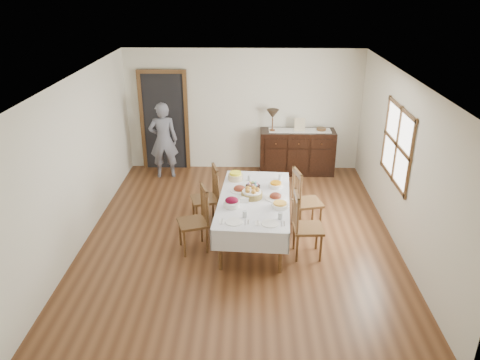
{
  "coord_description": "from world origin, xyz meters",
  "views": [
    {
      "loc": [
        0.17,
        -6.74,
        3.95
      ],
      "look_at": [
        0.0,
        0.1,
        0.95
      ],
      "focal_mm": 35.0,
      "sensor_mm": 36.0,
      "label": 1
    }
  ],
  "objects_px": {
    "chair_right_far": "(304,199)",
    "person": "(163,138)",
    "sideboard": "(297,152)",
    "table_lamp": "(273,115)",
    "chair_left_far": "(208,196)",
    "chair_left_near": "(196,219)",
    "chair_right_near": "(305,225)",
    "dining_table": "(254,203)"
  },
  "relations": [
    {
      "from": "chair_left_near",
      "to": "chair_right_near",
      "type": "bearing_deg",
      "value": 65.86
    },
    {
      "from": "chair_right_near",
      "to": "sideboard",
      "type": "distance_m",
      "value": 3.31
    },
    {
      "from": "sideboard",
      "to": "table_lamp",
      "type": "distance_m",
      "value": 0.99
    },
    {
      "from": "chair_left_far",
      "to": "chair_right_near",
      "type": "bearing_deg",
      "value": 41.38
    },
    {
      "from": "table_lamp",
      "to": "chair_left_far",
      "type": "bearing_deg",
      "value": -117.03
    },
    {
      "from": "dining_table",
      "to": "chair_left_near",
      "type": "height_order",
      "value": "chair_left_near"
    },
    {
      "from": "dining_table",
      "to": "table_lamp",
      "type": "height_order",
      "value": "table_lamp"
    },
    {
      "from": "chair_left_near",
      "to": "sideboard",
      "type": "distance_m",
      "value": 3.64
    },
    {
      "from": "chair_left_near",
      "to": "table_lamp",
      "type": "bearing_deg",
      "value": 138.94
    },
    {
      "from": "person",
      "to": "chair_right_near",
      "type": "bearing_deg",
      "value": 123.04
    },
    {
      "from": "chair_left_far",
      "to": "chair_right_far",
      "type": "xyz_separation_m",
      "value": [
        1.62,
        -0.14,
        0.02
      ]
    },
    {
      "from": "chair_right_near",
      "to": "table_lamp",
      "type": "height_order",
      "value": "table_lamp"
    },
    {
      "from": "chair_left_far",
      "to": "chair_right_near",
      "type": "height_order",
      "value": "chair_right_near"
    },
    {
      "from": "dining_table",
      "to": "chair_left_near",
      "type": "relative_size",
      "value": 2.13
    },
    {
      "from": "chair_left_near",
      "to": "chair_right_far",
      "type": "distance_m",
      "value": 1.86
    },
    {
      "from": "dining_table",
      "to": "chair_right_far",
      "type": "relative_size",
      "value": 2.08
    },
    {
      "from": "chair_left_far",
      "to": "chair_right_near",
      "type": "distance_m",
      "value": 1.83
    },
    {
      "from": "chair_left_near",
      "to": "chair_left_far",
      "type": "relative_size",
      "value": 1.01
    },
    {
      "from": "chair_left_near",
      "to": "chair_left_far",
      "type": "bearing_deg",
      "value": 154.05
    },
    {
      "from": "chair_left_near",
      "to": "chair_right_far",
      "type": "xyz_separation_m",
      "value": [
        1.73,
        0.69,
        0.01
      ]
    },
    {
      "from": "chair_right_far",
      "to": "person",
      "type": "relative_size",
      "value": 0.62
    },
    {
      "from": "chair_left_near",
      "to": "table_lamp",
      "type": "xyz_separation_m",
      "value": [
        1.27,
        3.13,
        0.78
      ]
    },
    {
      "from": "chair_left_far",
      "to": "sideboard",
      "type": "height_order",
      "value": "chair_left_far"
    },
    {
      "from": "chair_right_near",
      "to": "sideboard",
      "type": "relative_size",
      "value": 0.66
    },
    {
      "from": "chair_right_far",
      "to": "person",
      "type": "height_order",
      "value": "person"
    },
    {
      "from": "chair_left_near",
      "to": "chair_right_near",
      "type": "distance_m",
      "value": 1.65
    },
    {
      "from": "chair_left_near",
      "to": "sideboard",
      "type": "bearing_deg",
      "value": 131.11
    },
    {
      "from": "chair_left_far",
      "to": "dining_table",
      "type": "bearing_deg",
      "value": 40.85
    },
    {
      "from": "chair_left_near",
      "to": "person",
      "type": "height_order",
      "value": "person"
    },
    {
      "from": "person",
      "to": "chair_left_far",
      "type": "bearing_deg",
      "value": 110.19
    },
    {
      "from": "chair_left_far",
      "to": "chair_right_far",
      "type": "relative_size",
      "value": 0.97
    },
    {
      "from": "sideboard",
      "to": "person",
      "type": "bearing_deg",
      "value": -174.3
    },
    {
      "from": "table_lamp",
      "to": "person",
      "type": "bearing_deg",
      "value": -173.5
    },
    {
      "from": "dining_table",
      "to": "chair_left_far",
      "type": "height_order",
      "value": "chair_left_far"
    },
    {
      "from": "chair_left_near",
      "to": "sideboard",
      "type": "height_order",
      "value": "chair_left_near"
    },
    {
      "from": "chair_left_near",
      "to": "chair_left_far",
      "type": "xyz_separation_m",
      "value": [
        0.1,
        0.84,
        -0.0
      ]
    },
    {
      "from": "dining_table",
      "to": "table_lamp",
      "type": "xyz_separation_m",
      "value": [
        0.38,
        2.81,
        0.65
      ]
    },
    {
      "from": "sideboard",
      "to": "dining_table",
      "type": "bearing_deg",
      "value": -108.12
    },
    {
      "from": "person",
      "to": "table_lamp",
      "type": "height_order",
      "value": "person"
    },
    {
      "from": "table_lamp",
      "to": "chair_left_near",
      "type": "bearing_deg",
      "value": -112.14
    },
    {
      "from": "chair_right_near",
      "to": "table_lamp",
      "type": "xyz_separation_m",
      "value": [
        -0.37,
        3.28,
        0.77
      ]
    },
    {
      "from": "dining_table",
      "to": "sideboard",
      "type": "bearing_deg",
      "value": 75.46
    }
  ]
}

